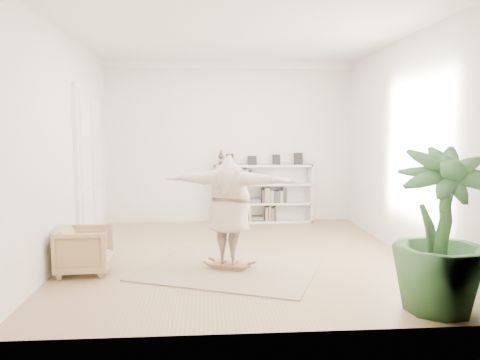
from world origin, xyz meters
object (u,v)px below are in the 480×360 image
(houseplant, at_px, (441,230))
(armchair, at_px, (85,250))
(person, at_px, (230,207))
(rocker_board, at_px, (230,265))
(bookshelf, at_px, (263,194))

(houseplant, bearing_deg, armchair, 158.17)
(armchair, relative_size, person, 0.37)
(rocker_board, bearing_deg, person, -74.77)
(armchair, distance_m, person, 2.19)
(bookshelf, height_order, person, person)
(person, bearing_deg, houseplant, 164.47)
(bookshelf, relative_size, rocker_board, 3.70)
(armchair, height_order, person, person)
(bookshelf, distance_m, rocker_board, 3.74)
(armchair, bearing_deg, person, -92.17)
(bookshelf, height_order, houseplant, houseplant)
(rocker_board, relative_size, person, 0.30)
(bookshelf, height_order, armchair, bookshelf)
(bookshelf, bearing_deg, armchair, -130.19)
(bookshelf, relative_size, armchair, 2.95)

